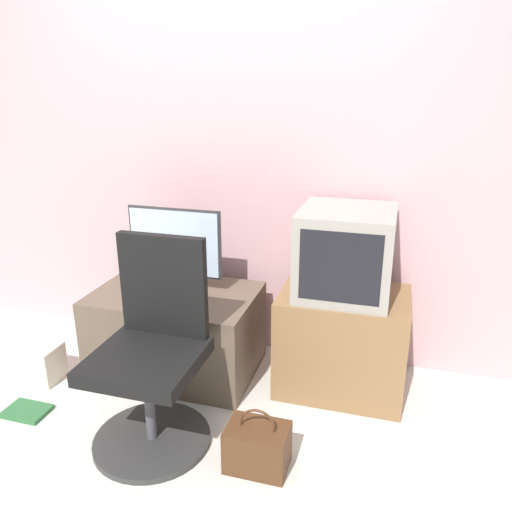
{
  "coord_description": "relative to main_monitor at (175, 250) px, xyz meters",
  "views": [
    {
      "loc": [
        0.97,
        -1.58,
        1.68
      ],
      "look_at": [
        0.23,
        0.96,
        0.76
      ],
      "focal_mm": 35.0,
      "sensor_mm": 36.0,
      "label": 1
    }
  ],
  "objects": [
    {
      "name": "mouse",
      "position": [
        0.19,
        -0.13,
        -0.23
      ],
      "size": [
        0.05,
        0.04,
        0.03
      ],
      "color": "black",
      "rests_on": "desk"
    },
    {
      "name": "main_monitor",
      "position": [
        0.0,
        0.0,
        0.0
      ],
      "size": [
        0.57,
        0.24,
        0.49
      ],
      "color": "#2D2D2D",
      "rests_on": "desk"
    },
    {
      "name": "side_stand",
      "position": [
        1.0,
        0.01,
        -0.46
      ],
      "size": [
        0.7,
        0.5,
        0.58
      ],
      "color": "olive",
      "rests_on": "ground_plane"
    },
    {
      "name": "book",
      "position": [
        -0.58,
        -0.71,
        -0.74
      ],
      "size": [
        0.23,
        0.16,
        0.02
      ],
      "color": "#2D6638",
      "rests_on": "ground_plane"
    },
    {
      "name": "handbag",
      "position": [
        0.72,
        -0.74,
        -0.64
      ],
      "size": [
        0.28,
        0.2,
        0.31
      ],
      "color": "#4C2D19",
      "rests_on": "ground_plane"
    },
    {
      "name": "cardboard_box_lower",
      "position": [
        -0.76,
        -0.41,
        -0.64
      ],
      "size": [
        0.32,
        0.19,
        0.22
      ],
      "color": "beige",
      "rests_on": "ground_plane"
    },
    {
      "name": "wall_back",
      "position": [
        0.26,
        0.37,
        0.55
      ],
      "size": [
        4.4,
        0.05,
        2.6
      ],
      "color": "#CC9EA3",
      "rests_on": "ground_plane"
    },
    {
      "name": "desk",
      "position": [
        0.01,
        -0.07,
        -0.5
      ],
      "size": [
        0.95,
        0.63,
        0.51
      ],
      "color": "brown",
      "rests_on": "ground_plane"
    },
    {
      "name": "office_chair",
      "position": [
        0.17,
        -0.67,
        -0.33
      ],
      "size": [
        0.57,
        0.57,
        1.01
      ],
      "color": "#333333",
      "rests_on": "ground_plane"
    },
    {
      "name": "keyboard",
      "position": [
        -0.03,
        -0.15,
        -0.24
      ],
      "size": [
        0.31,
        0.12,
        0.01
      ],
      "color": "#2D2D2D",
      "rests_on": "desk"
    },
    {
      "name": "ground_plane",
      "position": [
        0.26,
        -0.95,
        -0.75
      ],
      "size": [
        12.0,
        12.0,
        0.0
      ],
      "primitive_type": "plane",
      "color": "beige"
    },
    {
      "name": "crt_tv",
      "position": [
        0.99,
        0.03,
        0.07
      ],
      "size": [
        0.49,
        0.51,
        0.47
      ],
      "color": "gray",
      "rests_on": "side_stand"
    }
  ]
}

